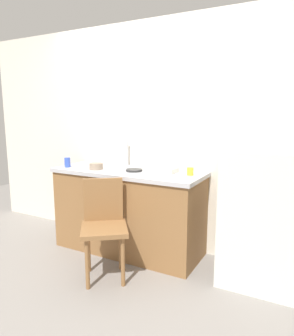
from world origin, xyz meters
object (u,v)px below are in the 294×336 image
dish_tray (163,170)px  cup_yellow (190,171)px  terracotta_bowl (96,166)px  hotplate (134,170)px  refrigerator (262,217)px  cup_blue (67,162)px  chair (104,224)px

dish_tray → cup_yellow: size_ratio=3.74×
terracotta_bowl → hotplate: 0.42m
refrigerator → dish_tray: (-0.98, 0.05, 0.32)m
dish_tray → hotplate: 0.30m
terracotta_bowl → hotplate: bearing=13.4°
dish_tray → terracotta_bowl: (-0.70, -0.18, 0.01)m
dish_tray → cup_blue: 1.08m
cup_yellow → chair: bearing=-132.8°
hotplate → cup_yellow: 0.59m
hotplate → dish_tray: bearing=15.9°
dish_tray → cup_blue: size_ratio=2.67×
hotplate → cup_yellow: size_ratio=2.27×
terracotta_bowl → cup_blue: cup_blue is taller
refrigerator → chair: refrigerator is taller
refrigerator → terracotta_bowl: refrigerator is taller
refrigerator → dish_tray: bearing=176.8°
hotplate → cup_yellow: cup_yellow is taller
dish_tray → cup_blue: cup_blue is taller
dish_tray → cup_yellow: cup_yellow is taller
refrigerator → terracotta_bowl: size_ratio=8.28×
chair → dish_tray: bearing=28.9°
dish_tray → terracotta_bowl: size_ratio=1.96×
terracotta_bowl → cup_blue: size_ratio=1.36×
chair → cup_blue: cup_blue is taller
hotplate → cup_blue: cup_blue is taller
chair → dish_tray: 0.81m
terracotta_bowl → cup_yellow: 1.01m
refrigerator → hotplate: refrigerator is taller
chair → dish_tray: dish_tray is taller
cup_yellow → cup_blue: 1.37m
chair → cup_yellow: 0.95m
chair → hotplate: (-0.01, 0.55, 0.40)m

